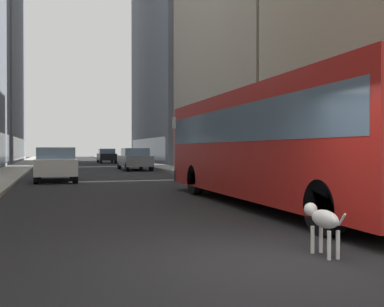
{
  "coord_description": "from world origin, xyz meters",
  "views": [
    {
      "loc": [
        -2.88,
        -5.63,
        1.52
      ],
      "look_at": [
        1.12,
        7.61,
        1.4
      ],
      "focal_mm": 42.82,
      "sensor_mm": 36.0,
      "label": 1
    }
  ],
  "objects_px": {
    "dalmatian_dog": "(322,220)",
    "car_black_suv": "(107,156)",
    "transit_bus": "(274,140)",
    "car_grey_wagon": "(135,159)",
    "car_white_van": "(56,164)"
  },
  "relations": [
    {
      "from": "dalmatian_dog",
      "to": "car_black_suv",
      "type": "bearing_deg",
      "value": 87.55
    },
    {
      "from": "transit_bus",
      "to": "car_grey_wagon",
      "type": "distance_m",
      "value": 22.26
    },
    {
      "from": "car_white_van",
      "to": "car_black_suv",
      "type": "bearing_deg",
      "value": 79.13
    },
    {
      "from": "car_grey_wagon",
      "to": "car_white_van",
      "type": "distance_m",
      "value": 11.81
    },
    {
      "from": "car_black_suv",
      "to": "car_white_van",
      "type": "xyz_separation_m",
      "value": [
        -5.6,
        -29.16,
        0.0
      ]
    },
    {
      "from": "transit_bus",
      "to": "dalmatian_dog",
      "type": "bearing_deg",
      "value": -110.19
    },
    {
      "from": "car_black_suv",
      "to": "car_white_van",
      "type": "bearing_deg",
      "value": -100.87
    },
    {
      "from": "dalmatian_dog",
      "to": "car_white_van",
      "type": "bearing_deg",
      "value": 101.82
    },
    {
      "from": "transit_bus",
      "to": "car_white_van",
      "type": "relative_size",
      "value": 2.53
    },
    {
      "from": "transit_bus",
      "to": "dalmatian_dog",
      "type": "height_order",
      "value": "transit_bus"
    },
    {
      "from": "car_black_suv",
      "to": "transit_bus",
      "type": "bearing_deg",
      "value": -90.0
    },
    {
      "from": "car_grey_wagon",
      "to": "dalmatian_dog",
      "type": "bearing_deg",
      "value": -94.12
    },
    {
      "from": "transit_bus",
      "to": "car_black_suv",
      "type": "bearing_deg",
      "value": 90.0
    },
    {
      "from": "transit_bus",
      "to": "car_black_suv",
      "type": "height_order",
      "value": "transit_bus"
    },
    {
      "from": "transit_bus",
      "to": "car_grey_wagon",
      "type": "bearing_deg",
      "value": 90.0
    }
  ]
}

